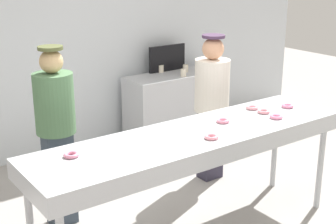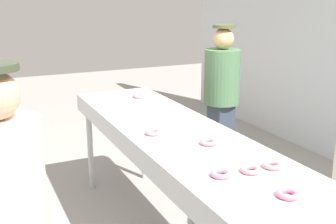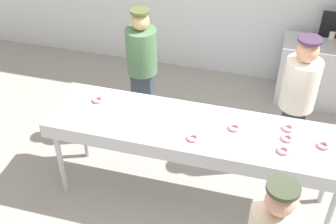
# 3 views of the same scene
# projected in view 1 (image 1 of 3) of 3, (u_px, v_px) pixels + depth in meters

# --- Properties ---
(back_wall) EXTENTS (8.00, 0.12, 3.06)m
(back_wall) POSITION_uv_depth(u_px,v_px,m) (60.00, 30.00, 5.82)
(back_wall) COLOR silver
(back_wall) RESTS_ON ground
(fryer_conveyor) EXTENTS (2.87, 0.74, 0.98)m
(fryer_conveyor) POSITION_uv_depth(u_px,v_px,m) (195.00, 142.00, 4.01)
(fryer_conveyor) COLOR #B7BABF
(fryer_conveyor) RESTS_ON ground
(strawberry_donut_0) EXTENTS (0.16, 0.16, 0.03)m
(strawberry_donut_0) POSITION_uv_depth(u_px,v_px,m) (223.00, 121.00, 4.23)
(strawberry_donut_0) COLOR pink
(strawberry_donut_0) RESTS_ON fryer_conveyor
(strawberry_donut_1) EXTENTS (0.15, 0.15, 0.03)m
(strawberry_donut_1) POSITION_uv_depth(u_px,v_px,m) (71.00, 155.00, 3.50)
(strawberry_donut_1) COLOR pink
(strawberry_donut_1) RESTS_ON fryer_conveyor
(strawberry_donut_2) EXTENTS (0.14, 0.14, 0.03)m
(strawberry_donut_2) POSITION_uv_depth(u_px,v_px,m) (211.00, 137.00, 3.85)
(strawberry_donut_2) COLOR pink
(strawberry_donut_2) RESTS_ON fryer_conveyor
(strawberry_donut_3) EXTENTS (0.15, 0.15, 0.03)m
(strawberry_donut_3) POSITION_uv_depth(u_px,v_px,m) (252.00, 108.00, 4.60)
(strawberry_donut_3) COLOR pink
(strawberry_donut_3) RESTS_ON fryer_conveyor
(strawberry_donut_4) EXTENTS (0.16, 0.16, 0.03)m
(strawberry_donut_4) POSITION_uv_depth(u_px,v_px,m) (288.00, 106.00, 4.65)
(strawberry_donut_4) COLOR pink
(strawberry_donut_4) RESTS_ON fryer_conveyor
(strawberry_donut_5) EXTENTS (0.15, 0.15, 0.03)m
(strawberry_donut_5) POSITION_uv_depth(u_px,v_px,m) (276.00, 117.00, 4.33)
(strawberry_donut_5) COLOR pink
(strawberry_donut_5) RESTS_ON fryer_conveyor
(strawberry_donut_6) EXTENTS (0.15, 0.15, 0.03)m
(strawberry_donut_6) POSITION_uv_depth(u_px,v_px,m) (264.00, 111.00, 4.48)
(strawberry_donut_6) COLOR pink
(strawberry_donut_6) RESTS_ON fryer_conveyor
(worker_baker) EXTENTS (0.37, 0.37, 1.60)m
(worker_baker) POSITION_uv_depth(u_px,v_px,m) (212.00, 98.00, 5.18)
(worker_baker) COLOR #2D293A
(worker_baker) RESTS_ON ground
(worker_assistant) EXTENTS (0.35, 0.35, 1.66)m
(worker_assistant) POSITION_uv_depth(u_px,v_px,m) (56.00, 127.00, 4.24)
(worker_assistant) COLOR #313C49
(worker_assistant) RESTS_ON ground
(prep_counter) EXTENTS (1.41, 0.52, 0.88)m
(prep_counter) POSITION_uv_depth(u_px,v_px,m) (176.00, 105.00, 6.59)
(prep_counter) COLOR #B7BABF
(prep_counter) RESTS_ON ground
(paper_cup_0) EXTENTS (0.07, 0.07, 0.10)m
(paper_cup_0) POSITION_uv_depth(u_px,v_px,m) (161.00, 69.00, 6.53)
(paper_cup_0) COLOR beige
(paper_cup_0) RESTS_ON prep_counter
(paper_cup_1) EXTENTS (0.07, 0.07, 0.10)m
(paper_cup_1) POSITION_uv_depth(u_px,v_px,m) (208.00, 67.00, 6.64)
(paper_cup_1) COLOR beige
(paper_cup_1) RESTS_ON prep_counter
(paper_cup_2) EXTENTS (0.07, 0.07, 0.10)m
(paper_cup_2) POSITION_uv_depth(u_px,v_px,m) (183.00, 73.00, 6.29)
(paper_cup_2) COLOR beige
(paper_cup_2) RESTS_ON prep_counter
(paper_cup_3) EXTENTS (0.07, 0.07, 0.10)m
(paper_cup_3) POSITION_uv_depth(u_px,v_px,m) (186.00, 68.00, 6.55)
(paper_cup_3) COLOR beige
(paper_cup_3) RESTS_ON prep_counter
(menu_display) EXTENTS (0.57, 0.04, 0.35)m
(menu_display) POSITION_uv_depth(u_px,v_px,m) (167.00, 58.00, 6.56)
(menu_display) COLOR black
(menu_display) RESTS_ON prep_counter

